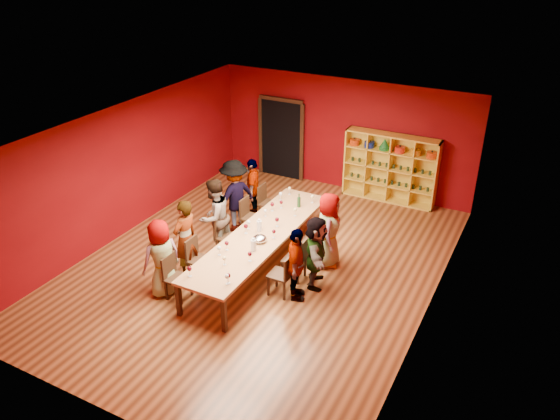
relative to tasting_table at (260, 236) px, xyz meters
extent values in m
cube|color=brown|center=(0.00, 0.00, -0.71)|extent=(7.10, 9.10, 0.02)
cube|color=#630409|center=(0.00, 4.51, 0.80)|extent=(7.10, 0.02, 3.00)
cube|color=#630409|center=(0.00, -4.51, 0.80)|extent=(7.10, 0.02, 3.00)
cube|color=#630409|center=(-3.51, 0.00, 0.80)|extent=(0.02, 9.10, 3.00)
cube|color=#630409|center=(3.51, 0.00, 0.80)|extent=(0.02, 9.10, 3.00)
cube|color=white|center=(0.00, 0.00, 2.31)|extent=(7.10, 9.10, 0.02)
cube|color=#A87346|center=(0.00, 0.00, 0.02)|extent=(1.10, 4.50, 0.06)
cube|color=black|center=(-0.49, -2.17, -0.35)|extent=(0.08, 0.08, 0.69)
cube|color=black|center=(-0.49, 2.17, -0.35)|extent=(0.08, 0.08, 0.69)
cube|color=black|center=(0.49, -2.17, -0.35)|extent=(0.08, 0.08, 0.69)
cube|color=black|center=(0.49, 2.17, -0.35)|extent=(0.08, 0.08, 0.69)
cube|color=black|center=(-1.80, 4.44, 0.40)|extent=(1.20, 0.14, 2.20)
cube|color=black|center=(-1.80, 4.37, 1.55)|extent=(1.32, 0.06, 0.10)
cube|color=black|center=(-2.45, 4.37, 0.40)|extent=(0.10, 0.06, 2.20)
cube|color=black|center=(-1.15, 4.37, 0.40)|extent=(0.10, 0.06, 2.20)
cube|color=gold|center=(0.22, 4.28, 0.20)|extent=(0.04, 0.40, 1.80)
cube|color=gold|center=(2.58, 4.28, 0.20)|extent=(0.04, 0.40, 1.80)
cube|color=gold|center=(1.40, 4.28, 1.08)|extent=(2.40, 0.40, 0.04)
cube|color=gold|center=(1.40, 4.28, -0.68)|extent=(2.40, 0.40, 0.04)
cube|color=gold|center=(1.40, 4.47, 0.20)|extent=(2.40, 0.02, 1.80)
cube|color=gold|center=(1.40, 4.28, -0.25)|extent=(2.36, 0.38, 0.03)
cube|color=gold|center=(1.40, 4.28, 0.20)|extent=(2.36, 0.38, 0.03)
cube|color=gold|center=(1.40, 4.28, 0.65)|extent=(2.36, 0.38, 0.03)
cube|color=gold|center=(0.80, 4.28, 0.20)|extent=(0.03, 0.38, 1.76)
cube|color=gold|center=(1.40, 4.28, 0.20)|extent=(0.03, 0.38, 1.76)
cube|color=gold|center=(2.00, 4.28, 0.20)|extent=(0.03, 0.38, 1.76)
cylinder|color=#C23A0B|center=(0.40, 4.28, 0.74)|extent=(0.26, 0.26, 0.15)
sphere|color=black|center=(0.40, 4.28, 0.84)|extent=(0.05, 0.05, 0.05)
cylinder|color=navy|center=(0.80, 4.28, 0.74)|extent=(0.26, 0.26, 0.15)
sphere|color=black|center=(0.80, 4.28, 0.84)|extent=(0.05, 0.05, 0.05)
cylinder|color=#19672C|center=(1.20, 4.28, 0.71)|extent=(0.26, 0.26, 0.08)
cone|color=#19672C|center=(1.20, 4.28, 0.86)|extent=(0.24, 0.24, 0.22)
cylinder|color=red|center=(1.60, 4.28, 0.74)|extent=(0.26, 0.26, 0.15)
sphere|color=black|center=(1.60, 4.28, 0.84)|extent=(0.05, 0.05, 0.05)
cylinder|color=#C98E17|center=(2.00, 4.28, 0.74)|extent=(0.26, 0.26, 0.15)
sphere|color=black|center=(2.00, 4.28, 0.84)|extent=(0.05, 0.05, 0.05)
cylinder|color=#C23A0B|center=(2.40, 4.28, 0.74)|extent=(0.26, 0.26, 0.15)
sphere|color=black|center=(2.40, 4.28, 0.84)|extent=(0.05, 0.05, 0.05)
cylinder|color=#1A301E|center=(0.38, 4.28, -0.18)|extent=(0.07, 0.07, 0.10)
cylinder|color=#1A301E|center=(0.56, 4.28, -0.18)|extent=(0.07, 0.07, 0.10)
cylinder|color=#1A301E|center=(0.75, 4.28, -0.18)|extent=(0.07, 0.07, 0.10)
cylinder|color=#1A301E|center=(0.93, 4.28, -0.18)|extent=(0.07, 0.07, 0.10)
cylinder|color=#1A301E|center=(1.12, 4.28, -0.18)|extent=(0.07, 0.07, 0.10)
cylinder|color=#1A301E|center=(1.30, 4.28, -0.18)|extent=(0.07, 0.07, 0.10)
cylinder|color=#1A301E|center=(1.49, 4.28, -0.18)|extent=(0.07, 0.07, 0.10)
cylinder|color=#1A301E|center=(1.67, 4.28, -0.18)|extent=(0.07, 0.07, 0.10)
cylinder|color=#1A301E|center=(1.86, 4.28, -0.18)|extent=(0.07, 0.07, 0.10)
cylinder|color=#1A301E|center=(2.04, 4.28, -0.18)|extent=(0.07, 0.07, 0.10)
cylinder|color=#1A301E|center=(2.23, 4.28, -0.18)|extent=(0.07, 0.07, 0.10)
cylinder|color=#1A301E|center=(2.42, 4.28, -0.18)|extent=(0.07, 0.07, 0.10)
cylinder|color=#1A301E|center=(0.38, 4.28, 0.27)|extent=(0.07, 0.07, 0.10)
cylinder|color=#1A301E|center=(0.56, 4.28, 0.27)|extent=(0.07, 0.07, 0.10)
cylinder|color=#1A301E|center=(0.75, 4.28, 0.27)|extent=(0.07, 0.07, 0.10)
cylinder|color=#1A301E|center=(0.93, 4.28, 0.27)|extent=(0.07, 0.07, 0.10)
cylinder|color=#1A301E|center=(1.12, 4.28, 0.27)|extent=(0.07, 0.07, 0.10)
cylinder|color=#1A301E|center=(1.30, 4.28, 0.27)|extent=(0.07, 0.07, 0.10)
cylinder|color=#1A301E|center=(1.49, 4.28, 0.27)|extent=(0.07, 0.07, 0.10)
cylinder|color=#1A301E|center=(1.67, 4.28, 0.27)|extent=(0.07, 0.07, 0.10)
cylinder|color=#1A301E|center=(1.86, 4.28, 0.27)|extent=(0.07, 0.07, 0.10)
cylinder|color=#1A301E|center=(2.04, 4.28, 0.27)|extent=(0.07, 0.07, 0.10)
cylinder|color=#1A301E|center=(2.23, 4.28, 0.27)|extent=(0.07, 0.07, 0.10)
cylinder|color=#1A301E|center=(2.42, 4.28, 0.27)|extent=(0.07, 0.07, 0.10)
cube|color=black|center=(-0.83, -1.73, -0.27)|extent=(0.42, 0.42, 0.04)
cube|color=black|center=(-1.02, -1.73, -0.03)|extent=(0.04, 0.40, 0.44)
cube|color=black|center=(-1.00, -1.90, -0.49)|extent=(0.04, 0.04, 0.41)
cube|color=black|center=(-0.66, -1.90, -0.49)|extent=(0.04, 0.04, 0.41)
cube|color=black|center=(-1.00, -1.56, -0.49)|extent=(0.04, 0.04, 0.41)
cube|color=black|center=(-0.66, -1.56, -0.49)|extent=(0.04, 0.04, 0.41)
imported|color=#151D3C|center=(-1.17, -1.73, 0.09)|extent=(0.69, 0.87, 1.58)
cube|color=black|center=(-0.83, -0.99, -0.27)|extent=(0.42, 0.42, 0.04)
cube|color=black|center=(-1.02, -0.99, -0.03)|extent=(0.04, 0.40, 0.44)
cube|color=black|center=(-1.00, -1.16, -0.49)|extent=(0.04, 0.04, 0.41)
cube|color=black|center=(-0.66, -1.16, -0.49)|extent=(0.04, 0.04, 0.41)
cube|color=black|center=(-1.00, -0.82, -0.49)|extent=(0.04, 0.04, 0.41)
cube|color=black|center=(-0.66, -0.82, -0.49)|extent=(0.04, 0.04, 0.41)
imported|color=#CE8A8B|center=(-1.15, -0.99, 0.14)|extent=(0.52, 0.66, 1.68)
cube|color=black|center=(-0.83, 0.04, -0.27)|extent=(0.42, 0.42, 0.04)
cube|color=black|center=(-1.02, 0.04, -0.03)|extent=(0.04, 0.40, 0.44)
cube|color=black|center=(-1.00, -0.13, -0.49)|extent=(0.04, 0.04, 0.41)
cube|color=black|center=(-0.66, -0.13, -0.49)|extent=(0.04, 0.04, 0.41)
cube|color=black|center=(-1.00, 0.21, -0.49)|extent=(0.04, 0.04, 0.41)
cube|color=black|center=(-0.66, 0.21, -0.49)|extent=(0.04, 0.04, 0.41)
imported|color=#47474C|center=(-1.15, 0.04, 0.15)|extent=(0.57, 0.89, 1.71)
cube|color=black|center=(-0.83, 1.06, -0.27)|extent=(0.42, 0.42, 0.04)
cube|color=black|center=(-1.02, 1.06, -0.03)|extent=(0.04, 0.40, 0.44)
cube|color=black|center=(-1.00, 0.89, -0.49)|extent=(0.04, 0.04, 0.41)
cube|color=black|center=(-0.66, 0.89, -0.49)|extent=(0.04, 0.04, 0.41)
cube|color=black|center=(-1.00, 1.23, -0.49)|extent=(0.04, 0.04, 0.41)
cube|color=black|center=(-0.66, 1.23, -0.49)|extent=(0.04, 0.04, 0.41)
imported|color=#5E90C3|center=(-1.28, 1.06, 0.18)|extent=(0.82, 1.22, 1.75)
cube|color=black|center=(-0.83, 1.88, -0.27)|extent=(0.42, 0.42, 0.04)
cube|color=black|center=(-1.02, 1.88, -0.03)|extent=(0.04, 0.40, 0.44)
cube|color=black|center=(-1.00, 1.71, -0.49)|extent=(0.04, 0.04, 0.41)
cube|color=black|center=(-0.66, 1.71, -0.49)|extent=(0.04, 0.04, 0.41)
cube|color=black|center=(-1.00, 2.05, -0.49)|extent=(0.04, 0.04, 0.41)
cube|color=black|center=(-0.66, 2.05, -0.49)|extent=(0.04, 0.04, 0.41)
imported|color=#151A3A|center=(-1.27, 1.88, 0.05)|extent=(0.71, 0.97, 1.50)
cube|color=black|center=(0.83, -0.70, -0.27)|extent=(0.42, 0.42, 0.04)
cube|color=black|center=(1.02, -0.70, -0.03)|extent=(0.04, 0.40, 0.44)
cube|color=black|center=(0.66, -0.87, -0.49)|extent=(0.04, 0.04, 0.41)
cube|color=black|center=(1.00, -0.87, -0.49)|extent=(0.04, 0.04, 0.41)
cube|color=black|center=(0.66, -0.53, -0.49)|extent=(0.04, 0.04, 0.41)
cube|color=black|center=(1.00, -0.53, -0.49)|extent=(0.04, 0.04, 0.41)
imported|color=#5571AF|center=(1.16, -0.70, 0.05)|extent=(0.72, 0.97, 1.50)
cube|color=black|center=(0.83, -0.11, -0.27)|extent=(0.42, 0.42, 0.04)
cube|color=black|center=(1.02, -0.11, -0.03)|extent=(0.04, 0.40, 0.44)
cube|color=black|center=(0.66, -0.28, -0.49)|extent=(0.04, 0.04, 0.41)
cube|color=black|center=(1.00, -0.28, -0.49)|extent=(0.04, 0.04, 0.41)
cube|color=black|center=(0.66, 0.06, -0.49)|extent=(0.04, 0.04, 0.41)
cube|color=black|center=(1.00, 0.06, -0.49)|extent=(0.04, 0.04, 0.41)
imported|color=silver|center=(1.30, -0.11, 0.05)|extent=(0.84, 1.45, 1.50)
cube|color=black|center=(0.83, 0.69, -0.27)|extent=(0.42, 0.42, 0.04)
cube|color=black|center=(1.02, 0.69, -0.03)|extent=(0.04, 0.40, 0.44)
cube|color=black|center=(0.66, 0.52, -0.49)|extent=(0.04, 0.04, 0.41)
cube|color=black|center=(1.00, 0.52, -0.49)|extent=(0.04, 0.04, 0.41)
cube|color=black|center=(0.66, 0.86, -0.49)|extent=(0.04, 0.04, 0.41)
cube|color=black|center=(1.00, 0.86, -0.49)|extent=(0.04, 0.04, 0.41)
imported|color=#141537|center=(1.22, 0.69, 0.12)|extent=(0.67, 0.90, 1.63)
cylinder|color=silver|center=(-0.16, 1.25, 0.05)|extent=(0.06, 0.06, 0.01)
cylinder|color=silver|center=(-0.16, 1.25, 0.11)|extent=(0.01, 0.01, 0.11)
ellipsoid|color=#410710|center=(-0.16, 1.25, 0.20)|extent=(0.08, 0.08, 0.09)
cylinder|color=silver|center=(0.34, 1.82, 0.06)|extent=(0.06, 0.06, 0.01)
cylinder|color=silver|center=(0.34, 1.82, 0.11)|extent=(0.01, 0.01, 0.11)
ellipsoid|color=beige|center=(0.34, 1.82, 0.21)|extent=(0.08, 0.08, 0.09)
cylinder|color=silver|center=(-0.33, 0.08, 0.06)|extent=(0.07, 0.07, 0.01)
cylinder|color=silver|center=(-0.33, 0.08, 0.12)|extent=(0.01, 0.01, 0.11)
ellipsoid|color=silver|center=(-0.33, 0.08, 0.21)|extent=(0.08, 0.08, 0.10)
cylinder|color=silver|center=(-0.28, -0.11, 0.06)|extent=(0.07, 0.07, 0.01)
cylinder|color=silver|center=(-0.28, -0.11, 0.12)|extent=(0.01, 0.01, 0.12)
ellipsoid|color=#410710|center=(-0.28, -0.11, 0.22)|extent=(0.09, 0.09, 0.10)
cylinder|color=silver|center=(-0.36, -1.93, 0.06)|extent=(0.07, 0.07, 0.01)
cylinder|color=silver|center=(-0.36, -1.93, 0.12)|extent=(0.01, 0.01, 0.12)
ellipsoid|color=#410710|center=(-0.36, -1.93, 0.22)|extent=(0.09, 0.09, 0.10)
cylinder|color=silver|center=(-0.33, 1.98, 0.05)|extent=(0.06, 0.06, 0.01)
cylinder|color=silver|center=(-0.33, 1.98, 0.11)|extent=(0.01, 0.01, 0.11)
ellipsoid|color=beige|center=(-0.33, 1.98, 0.20)|extent=(0.08, 0.08, 0.09)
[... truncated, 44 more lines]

